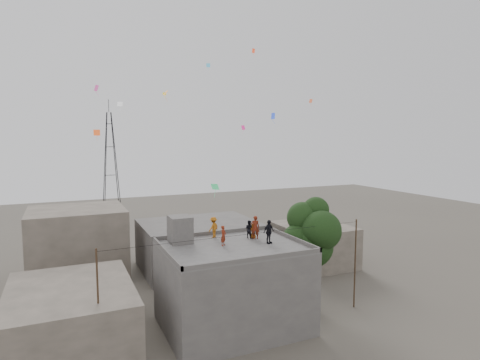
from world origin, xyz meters
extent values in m
plane|color=#4F4941|center=(0.00, 0.00, 0.00)|extent=(140.00, 140.00, 0.00)
cube|color=#514E4B|center=(0.00, 0.00, 3.00)|extent=(10.00, 8.00, 6.00)
cube|color=#565350|center=(0.00, 0.00, 6.05)|extent=(10.00, 8.00, 0.10)
cube|color=#514E4B|center=(0.00, 3.92, 6.25)|extent=(10.00, 0.15, 0.30)
cube|color=#514E4B|center=(0.00, -3.92, 6.25)|extent=(10.00, 0.15, 0.30)
cube|color=#514E4B|center=(4.92, 0.00, 6.25)|extent=(0.15, 8.00, 0.30)
cube|color=#514E4B|center=(-4.92, 0.00, 6.25)|extent=(0.15, 8.00, 0.30)
cube|color=#514E4B|center=(-3.20, 2.60, 7.10)|extent=(1.60, 1.80, 2.00)
cube|color=#595147|center=(-11.00, 2.00, 2.00)|extent=(8.00, 10.00, 4.00)
cube|color=#514E4B|center=(2.00, 14.00, 2.50)|extent=(12.00, 9.00, 5.00)
cube|color=#595147|center=(-10.00, 16.00, 3.50)|extent=(9.00, 8.00, 7.00)
cube|color=#595147|center=(14.00, 10.00, 2.20)|extent=(7.00, 8.00, 4.40)
cylinder|color=black|center=(7.20, 0.50, 2.00)|extent=(0.44, 0.44, 4.00)
cylinder|color=black|center=(7.35, 0.60, 3.60)|extent=(0.64, 0.91, 2.14)
sphere|color=black|center=(7.20, 0.50, 5.20)|extent=(3.60, 3.60, 3.60)
sphere|color=black|center=(8.30, 0.80, 6.00)|extent=(3.00, 3.00, 3.00)
sphere|color=black|center=(6.30, 1.00, 5.60)|extent=(2.80, 2.80, 2.80)
sphere|color=black|center=(7.60, -0.30, 6.60)|extent=(3.20, 3.20, 3.20)
sphere|color=black|center=(6.90, 1.40, 7.40)|extent=(2.60, 2.60, 2.60)
sphere|color=black|center=(8.00, 1.10, 8.00)|extent=(2.20, 2.20, 2.20)
cylinder|color=black|center=(-9.50, -1.50, 3.70)|extent=(0.12, 0.12, 7.40)
cylinder|color=black|center=(10.50, -1.00, 3.70)|extent=(0.12, 0.12, 7.40)
cylinder|color=black|center=(0.50, -1.25, 7.20)|extent=(20.00, 0.52, 0.02)
cylinder|color=black|center=(-4.85, 39.15, 9.00)|extent=(1.27, 1.27, 18.01)
cylinder|color=black|center=(-3.15, 39.15, 9.00)|extent=(1.27, 1.27, 18.01)
cylinder|color=black|center=(-3.15, 40.85, 9.00)|extent=(1.27, 1.27, 18.01)
cylinder|color=black|center=(-4.85, 40.85, 9.00)|extent=(1.27, 1.27, 18.01)
cube|color=black|center=(-4.00, 40.00, 3.60)|extent=(2.36, 0.08, 0.08)
cube|color=black|center=(-4.00, 40.00, 3.60)|extent=(0.08, 2.36, 0.08)
cube|color=black|center=(-4.00, 40.00, 8.10)|extent=(1.81, 0.08, 0.08)
cube|color=black|center=(-4.00, 40.00, 8.10)|extent=(0.08, 1.81, 0.08)
cube|color=black|center=(-4.00, 40.00, 12.60)|extent=(1.26, 0.08, 0.08)
cube|color=black|center=(-4.00, 40.00, 12.60)|extent=(0.08, 1.26, 0.08)
cube|color=black|center=(-4.00, 40.00, 16.20)|extent=(0.82, 0.08, 0.08)
cube|color=black|center=(-4.00, 40.00, 16.20)|extent=(0.08, 0.82, 0.08)
cylinder|color=black|center=(-4.00, 40.00, 19.00)|extent=(0.08, 0.08, 2.00)
imported|color=maroon|center=(2.45, 1.24, 7.01)|extent=(0.79, 0.67, 1.83)
imported|color=#984A11|center=(2.37, 1.47, 6.69)|extent=(0.66, 0.69, 1.19)
imported|color=black|center=(2.13, 1.66, 6.81)|extent=(0.81, 0.86, 1.41)
imported|color=black|center=(2.76, -0.41, 6.99)|extent=(1.13, 0.76, 1.78)
imported|color=#B06014|center=(-0.36, 3.02, 6.92)|extent=(1.22, 1.10, 1.64)
imported|color=maroon|center=(-0.56, 0.42, 6.84)|extent=(0.64, 0.63, 1.48)
plane|color=#ED5018|center=(-8.83, 3.42, 14.33)|extent=(0.44, 0.13, 0.42)
plane|color=#E62484|center=(5.42, 10.01, 14.99)|extent=(0.28, 0.47, 0.43)
plane|color=#FFF427|center=(-1.20, 14.95, 18.47)|extent=(0.38, 0.27, 0.26)
plane|color=blue|center=(6.42, 5.72, 15.93)|extent=(0.10, 0.56, 0.56)
plane|color=silver|center=(-6.44, 9.12, 16.82)|extent=(0.47, 0.32, 0.38)
plane|color=#F9411B|center=(7.13, 11.25, 22.78)|extent=(0.42, 0.26, 0.43)
plane|color=#33C16D|center=(-1.30, 0.13, 10.52)|extent=(0.60, 0.61, 0.44)
plane|color=#E55E36|center=(11.49, 7.29, 17.59)|extent=(0.40, 0.20, 0.36)
plane|color=orange|center=(-3.89, 3.50, 17.30)|extent=(0.34, 0.49, 0.36)
plane|color=#48ABD9|center=(3.58, 14.95, 21.68)|extent=(0.43, 0.33, 0.38)
plane|color=#DC459B|center=(-8.79, 2.91, 17.33)|extent=(0.37, 0.43, 0.39)
camera|label=1|loc=(-11.21, -26.30, 13.94)|focal=30.00mm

